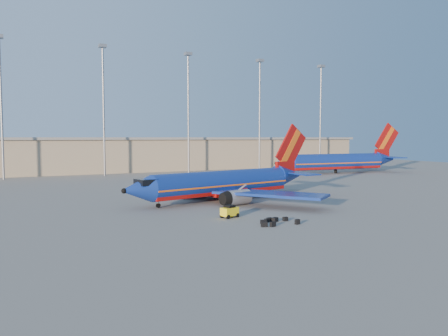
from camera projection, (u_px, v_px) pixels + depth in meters
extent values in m
plane|color=slate|center=(215.00, 201.00, 57.87)|extent=(220.00, 220.00, 0.00)
cube|color=#9F886D|center=(153.00, 155.00, 113.73)|extent=(120.00, 15.00, 8.00)
cube|color=slate|center=(153.00, 138.00, 113.44)|extent=(122.00, 16.00, 0.60)
cylinder|color=gray|center=(1.00, 110.00, 86.60)|extent=(0.44, 0.44, 28.00)
cylinder|color=gray|center=(104.00, 112.00, 95.60)|extent=(0.44, 0.44, 28.00)
cube|color=gray|center=(102.00, 46.00, 94.60)|extent=(1.60, 1.60, 0.70)
cylinder|color=gray|center=(188.00, 114.00, 104.60)|extent=(0.44, 0.44, 28.00)
cube|color=gray|center=(188.00, 54.00, 103.60)|extent=(1.60, 1.60, 0.70)
cylinder|color=gray|center=(260.00, 116.00, 113.60)|extent=(0.44, 0.44, 28.00)
cube|color=gray|center=(260.00, 61.00, 112.61)|extent=(1.60, 1.60, 0.70)
cylinder|color=gray|center=(320.00, 118.00, 122.61)|extent=(0.44, 0.44, 28.00)
cube|color=gray|center=(321.00, 66.00, 121.61)|extent=(1.60, 1.60, 0.70)
cylinder|color=navy|center=(222.00, 183.00, 58.38)|extent=(21.48, 7.55, 3.28)
cube|color=#970F0C|center=(222.00, 189.00, 58.44)|extent=(21.36, 6.94, 1.15)
cube|color=orange|center=(222.00, 184.00, 58.40)|extent=(21.49, 7.59, 0.19)
cone|color=navy|center=(137.00, 190.00, 50.60)|extent=(4.31, 3.97, 3.28)
cube|color=black|center=(146.00, 182.00, 51.26)|extent=(2.55, 2.69, 0.71)
cone|color=navy|center=(288.00, 175.00, 66.41)|extent=(5.18, 4.15, 3.28)
cube|color=#970F0C|center=(285.00, 168.00, 65.89)|extent=(3.74, 1.24, 1.95)
cube|color=#970F0C|center=(291.00, 147.00, 66.44)|extent=(6.42, 1.61, 7.07)
cube|color=orange|center=(290.00, 147.00, 66.33)|extent=(4.31, 1.25, 5.54)
cube|color=navy|center=(273.00, 171.00, 68.50)|extent=(4.72, 6.26, 0.19)
cube|color=navy|center=(302.00, 174.00, 63.81)|extent=(2.68, 5.68, 0.19)
cube|color=navy|center=(196.00, 183.00, 65.34)|extent=(7.23, 14.36, 0.31)
cube|color=navy|center=(270.00, 194.00, 53.19)|extent=(11.62, 13.73, 0.31)
cube|color=#970F0C|center=(224.00, 191.00, 58.74)|extent=(5.91, 4.47, 0.89)
cylinder|color=gray|center=(196.00, 190.00, 61.41)|extent=(3.50, 2.47, 1.86)
cylinder|color=gray|center=(238.00, 197.00, 54.22)|extent=(3.50, 2.47, 1.86)
cylinder|color=gray|center=(158.00, 204.00, 52.45)|extent=(0.25, 0.25, 0.97)
cylinder|color=black|center=(158.00, 205.00, 52.46)|extent=(0.60, 0.33, 0.57)
cylinder|color=black|center=(219.00, 195.00, 61.14)|extent=(0.83, 0.63, 0.74)
cylinder|color=black|center=(240.00, 199.00, 57.55)|extent=(0.83, 0.63, 0.74)
cylinder|color=navy|center=(336.00, 162.00, 103.00)|extent=(24.62, 5.19, 3.77)
cube|color=#970F0C|center=(336.00, 166.00, 103.06)|extent=(24.58, 4.48, 1.32)
cube|color=orange|center=(336.00, 163.00, 103.01)|extent=(24.62, 5.23, 0.22)
cone|color=navy|center=(283.00, 163.00, 97.29)|extent=(4.49, 4.01, 3.77)
cube|color=black|center=(289.00, 159.00, 97.75)|extent=(2.59, 2.79, 0.81)
cone|color=navy|center=(384.00, 159.00, 108.88)|extent=(5.51, 4.07, 3.77)
cube|color=#970F0C|center=(382.00, 153.00, 108.46)|extent=(4.30, 0.81, 2.24)
cube|color=#970F0C|center=(387.00, 139.00, 108.78)|extent=(7.48, 0.76, 8.13)
cube|color=orange|center=(386.00, 139.00, 108.70)|extent=(4.99, 0.72, 6.37)
cube|color=navy|center=(373.00, 156.00, 111.85)|extent=(4.00, 6.90, 0.22)
cube|color=navy|center=(394.00, 157.00, 105.51)|extent=(4.67, 7.09, 0.22)
cylinder|color=black|center=(336.00, 171.00, 103.16)|extent=(0.75, 0.75, 0.92)
cube|color=yellow|center=(230.00, 211.00, 46.03)|extent=(2.06, 1.55, 0.87)
cube|color=black|center=(230.00, 207.00, 45.99)|extent=(1.12, 1.18, 0.30)
cylinder|color=black|center=(222.00, 216.00, 45.91)|extent=(0.48, 0.29, 0.45)
cylinder|color=black|center=(228.00, 217.00, 45.23)|extent=(0.48, 0.29, 0.45)
cylinder|color=black|center=(231.00, 214.00, 46.88)|extent=(0.48, 0.29, 0.45)
cylinder|color=black|center=(237.00, 215.00, 46.20)|extent=(0.48, 0.29, 0.45)
cube|color=black|center=(264.00, 224.00, 41.29)|extent=(0.66, 0.50, 0.47)
cube|color=black|center=(273.00, 224.00, 41.34)|extent=(0.64, 0.42, 0.47)
cube|color=black|center=(297.00, 222.00, 42.47)|extent=(0.49, 0.32, 0.50)
cube|color=black|center=(263.00, 222.00, 42.65)|extent=(0.64, 0.50, 0.40)
cube|color=black|center=(275.00, 220.00, 43.76)|extent=(0.75, 0.65, 0.44)
cube|color=black|center=(285.00, 219.00, 44.15)|extent=(0.53, 0.40, 0.41)
cube|color=black|center=(267.00, 220.00, 43.56)|extent=(0.59, 0.48, 0.36)
cube|color=black|center=(269.00, 220.00, 43.87)|extent=(0.57, 0.38, 0.40)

